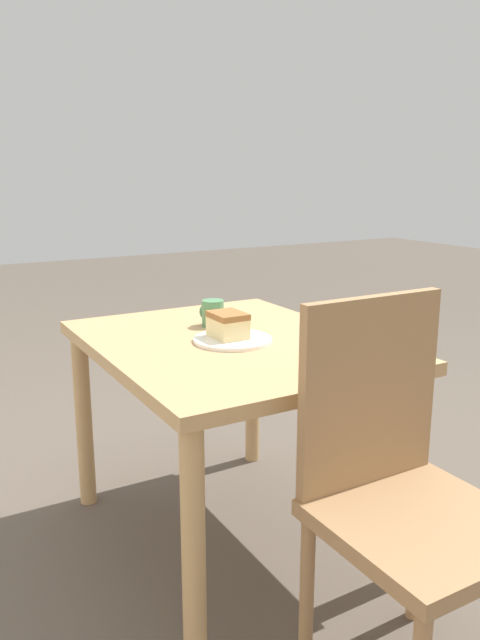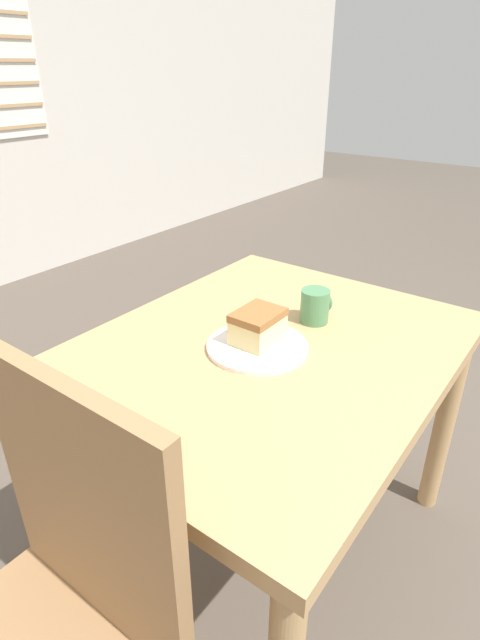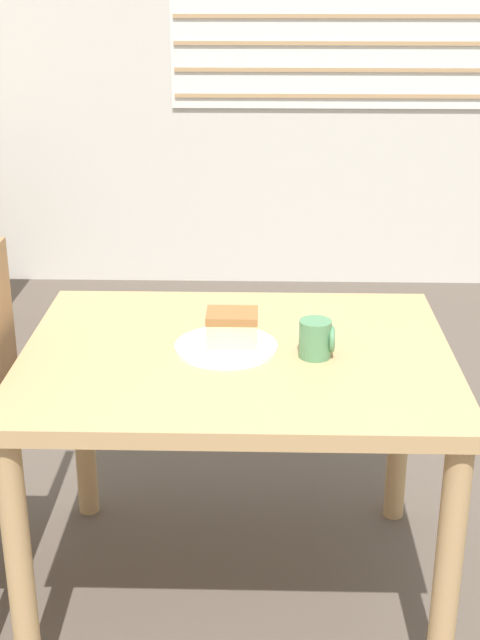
# 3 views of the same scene
# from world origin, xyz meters

# --- Properties ---
(ground_plane) EXTENTS (14.00, 14.00, 0.00)m
(ground_plane) POSITION_xyz_m (0.00, 0.00, 0.00)
(ground_plane) COLOR brown
(dining_table_near) EXTENTS (1.04, 0.83, 0.70)m
(dining_table_near) POSITION_xyz_m (-0.12, 0.46, 0.61)
(dining_table_near) COLOR tan
(dining_table_near) RESTS_ON ground_plane
(plate) EXTENTS (0.25, 0.25, 0.01)m
(plate) POSITION_xyz_m (-0.15, 0.47, 0.71)
(plate) COLOR white
(plate) RESTS_ON dining_table_near
(cake_slice) EXTENTS (0.12, 0.10, 0.08)m
(cake_slice) POSITION_xyz_m (-0.13, 0.48, 0.75)
(cake_slice) COLOR beige
(cake_slice) RESTS_ON plate
(coffee_mug) EXTENTS (0.08, 0.08, 0.09)m
(coffee_mug) POSITION_xyz_m (0.07, 0.43, 0.75)
(coffee_mug) COLOR #4C8456
(coffee_mug) RESTS_ON dining_table_near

